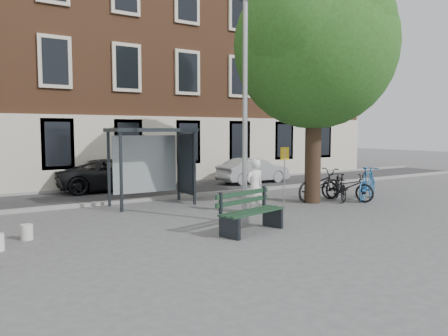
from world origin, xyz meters
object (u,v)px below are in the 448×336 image
object	(u,v)px
bike_c	(347,187)
bike_d	(340,187)
painter	(255,186)
notice_sign	(285,162)
bike_a	(319,185)
car_dark	(115,175)
lamppost	(245,122)
bus_shelter	(161,149)
bike_b	(368,183)
bench	(250,214)
car_silver	(253,170)

from	to	relation	value
bike_c	bike_d	size ratio (longest dim) A/B	1.17
painter	notice_sign	xyz separation A→B (m)	(1.91, 0.84, 0.61)
bike_a	car_dark	distance (m)	8.58
lamppost	bus_shelter	distance (m)	4.24
bike_b	notice_sign	distance (m)	3.40
lamppost	bench	bearing A→B (deg)	-117.84
bench	notice_sign	bearing A→B (deg)	24.58
bike_c	car_dark	world-z (taller)	car_dark
car_silver	bench	bearing A→B (deg)	140.66
car_dark	car_silver	world-z (taller)	car_dark
bike_c	notice_sign	size ratio (longest dim) A/B	1.00
painter	bike_d	distance (m)	4.08
car_silver	bike_c	bearing A→B (deg)	173.90
bus_shelter	painter	size ratio (longest dim) A/B	1.72
bus_shelter	notice_sign	distance (m)	4.28
bus_shelter	bike_b	xyz separation A→B (m)	(6.76, -3.24, -1.30)
bike_a	bike_d	world-z (taller)	bike_a
bench	bike_a	xyz separation A→B (m)	(5.03, 2.65, 0.12)
painter	bench	distance (m)	2.57
bike_a	bus_shelter	bearing A→B (deg)	59.40
car_dark	notice_sign	distance (m)	7.62
notice_sign	bike_a	bearing A→B (deg)	-1.86
bike_a	bike_b	distance (m)	1.83
bike_b	bike_d	distance (m)	1.09
bike_b	car_silver	size ratio (longest dim) A/B	0.55
bike_b	notice_sign	size ratio (longest dim) A/B	1.04
bench	car_silver	bearing A→B (deg)	38.93
lamppost	painter	bearing A→B (deg)	42.50
bike_a	bike_b	size ratio (longest dim) A/B	1.08
bike_c	car_silver	xyz separation A→B (m)	(0.40, 6.24, 0.09)
bench	bike_d	distance (m)	6.10
lamppost	bike_a	size ratio (longest dim) A/B	2.76
bike_a	painter	bearing A→B (deg)	95.89
car_dark	bike_a	bearing A→B (deg)	-136.29
painter	bike_d	bearing A→B (deg)	-175.80
bench	bike_b	size ratio (longest dim) A/B	1.00
bike_a	bike_d	size ratio (longest dim) A/B	1.31
bike_d	bike_b	bearing A→B (deg)	-168.55
bus_shelter	painter	bearing A→B (deg)	-61.31
bike_d	notice_sign	xyz separation A→B (m)	(-2.15, 0.57, 0.93)
car_silver	painter	bearing A→B (deg)	141.37
lamppost	bus_shelter	world-z (taller)	lamppost
car_dark	bike_b	bearing A→B (deg)	-131.91
lamppost	painter	size ratio (longest dim) A/B	3.69
bike_c	car_dark	distance (m)	9.53
car_dark	car_silver	distance (m)	6.62
bike_b	notice_sign	xyz separation A→B (m)	(-3.15, 0.98, 0.83)
painter	car_dark	size ratio (longest dim) A/B	0.34
bus_shelter	painter	world-z (taller)	bus_shelter
notice_sign	bench	bearing A→B (deg)	-136.70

